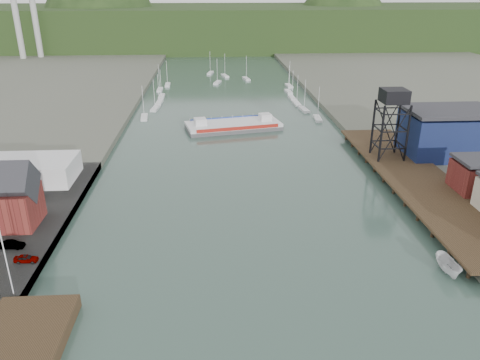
{
  "coord_description": "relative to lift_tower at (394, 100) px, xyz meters",
  "views": [
    {
      "loc": [
        -6.0,
        -43.48,
        39.71
      ],
      "look_at": [
        -0.7,
        41.52,
        4.0
      ],
      "focal_mm": 35.0,
      "sensor_mm": 36.0,
      "label": 1
    }
  ],
  "objects": [
    {
      "name": "smokestacks",
      "position": [
        -141.0,
        174.5,
        14.35
      ],
      "size": [
        11.2,
        8.2,
        60.0
      ],
      "color": "#ABACA6",
      "rests_on": "ground"
    },
    {
      "name": "marina_sailboats",
      "position": [
        -34.92,
        80.46,
        -15.3
      ],
      "size": [
        57.71,
        92.65,
        0.9
      ],
      "color": "silver",
      "rests_on": "ground"
    },
    {
      "name": "east_pier",
      "position": [
        2.0,
        -13.0,
        -13.75
      ],
      "size": [
        14.0,
        70.0,
        2.45
      ],
      "color": "black",
      "rests_on": "ground"
    },
    {
      "name": "distant_hills",
      "position": [
        -38.98,
        243.35,
        -5.27
      ],
      "size": [
        500.0,
        120.0,
        80.0
      ],
      "color": "black",
      "rests_on": "ground"
    },
    {
      "name": "chain_ferry",
      "position": [
        -34.63,
        32.32,
        -14.51
      ],
      "size": [
        29.14,
        16.42,
        3.95
      ],
      "rotation": [
        0.0,
        0.0,
        0.21
      ],
      "color": "#4F4F51",
      "rests_on": "ground"
    },
    {
      "name": "flagpole",
      "position": [
        -68.0,
        -48.0,
        -8.05
      ],
      "size": [
        0.16,
        0.16,
        12.0
      ],
      "primitive_type": "cylinder",
      "color": "silver",
      "rests_on": "west_quay"
    },
    {
      "name": "blue_shed",
      "position": [
        15.0,
        2.0,
        -8.59
      ],
      "size": [
        20.5,
        14.5,
        11.3
      ],
      "color": "#0E103E",
      "rests_on": "east_land"
    },
    {
      "name": "car_west_a",
      "position": [
        -69.0,
        -40.25,
        -13.46
      ],
      "size": [
        3.49,
        1.53,
        1.17
      ],
      "primitive_type": "imported",
      "rotation": [
        0.0,
        0.0,
        1.53
      ],
      "color": "#999999",
      "rests_on": "west_quay"
    },
    {
      "name": "west_stage",
      "position": [
        -64.0,
        -58.0,
        -14.75
      ],
      "size": [
        10.0,
        18.0,
        1.8
      ],
      "primitive_type": "cube",
      "color": "black",
      "rests_on": "ground"
    },
    {
      "name": "lift_tower",
      "position": [
        0.0,
        0.0,
        0.0
      ],
      "size": [
        6.5,
        6.5,
        16.0
      ],
      "color": "black",
      "rests_on": "east_pier"
    },
    {
      "name": "white_shed",
      "position": [
        -79.0,
        -8.0,
        -11.8
      ],
      "size": [
        18.0,
        12.0,
        4.5
      ],
      "primitive_type": "cube",
      "color": "silver",
      "rests_on": "west_quay"
    },
    {
      "name": "car_west_b",
      "position": [
        -72.6,
        -36.12,
        -13.42
      ],
      "size": [
        3.9,
        1.55,
        1.26
      ],
      "primitive_type": "imported",
      "rotation": [
        0.0,
        0.0,
        1.51
      ],
      "color": "#999999",
      "rests_on": "west_quay"
    },
    {
      "name": "ground",
      "position": [
        -35.0,
        -58.0,
        -15.65
      ],
      "size": [
        600.0,
        600.0,
        0.0
      ],
      "primitive_type": "plane",
      "color": "#294038",
      "rests_on": "ground"
    },
    {
      "name": "motorboat",
      "position": [
        -6.56,
        -44.74,
        -14.44
      ],
      "size": [
        2.38,
        6.25,
        2.41
      ],
      "primitive_type": "imported",
      "rotation": [
        0.0,
        0.0,
        -0.01
      ],
      "color": "silver",
      "rests_on": "ground"
    }
  ]
}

